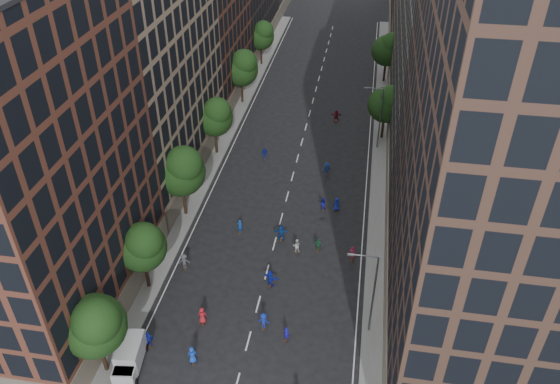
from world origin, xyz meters
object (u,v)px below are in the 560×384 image
Objects in this scene: streetlamp_far at (379,115)px; cargo_van at (129,357)px; streetlamp_near at (371,290)px; skater_1 at (286,334)px; skater_0 at (192,355)px.

cargo_van is (-19.68, -40.28, -3.94)m from streetlamp_far.
streetlamp_far is at bearing 90.00° from streetlamp_near.
streetlamp_far is (0.00, 33.00, 0.00)m from streetlamp_near.
streetlamp_far is 36.23m from skater_1.
skater_1 is (7.55, 3.71, -0.13)m from skater_0.
cargo_van is 5.29m from skater_0.
streetlamp_far is 5.17× the size of skater_0.
streetlamp_near is 21.35m from cargo_van.
skater_1 is at bearing -162.14° from streetlamp_near.
skater_1 is at bearing -172.80° from skater_0.
streetlamp_far is 41.83m from skater_0.
skater_0 is (5.11, 1.30, -0.35)m from cargo_van.
cargo_van is at bearing -116.04° from streetlamp_far.
streetlamp_near reaches higher than skater_1.
skater_1 is at bearing 14.21° from cargo_van.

